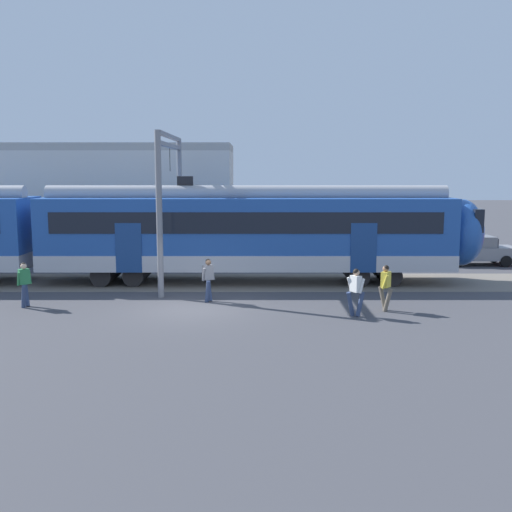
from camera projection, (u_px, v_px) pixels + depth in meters
name	position (u px, v px, depth m)	size (l,w,h in m)	color
ground_plane	(192.00, 309.00, 21.75)	(160.00, 160.00, 0.00)	#424247
track_bed	(2.00, 282.00, 26.89)	(80.00, 4.40, 0.01)	slate
commuter_train	(54.00, 232.00, 26.57)	(38.05, 3.07, 4.73)	silver
pedestrian_green	(23.00, 281.00, 21.86)	(0.51, 0.71, 1.67)	navy
pedestrian_grey	(207.00, 276.00, 22.77)	(0.51, 0.71, 1.67)	navy
pedestrian_white	(355.00, 289.00, 20.49)	(0.71, 0.49, 1.67)	navy
pedestrian_yellow	(385.00, 284.00, 21.27)	(0.49, 0.67, 1.67)	#6B6051
parked_car_grey	(475.00, 250.00, 31.77)	(4.02, 1.79, 1.54)	gray
catenary_gantry	(170.00, 186.00, 26.29)	(0.24, 6.64, 6.53)	gray
background_building	(58.00, 202.00, 33.43)	(19.33, 5.00, 9.20)	beige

